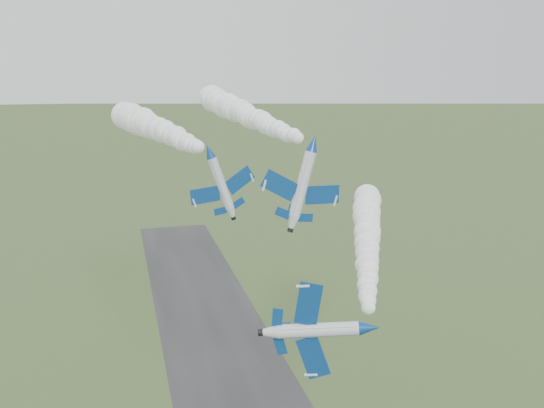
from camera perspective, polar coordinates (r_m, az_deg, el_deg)
The scene contains 6 objects.
jet_lead at distance 72.58m, azimuth 9.22°, elevation -11.48°, with size 7.91×13.90×11.86m.
smoke_trail_jet_lead at distance 101.43m, azimuth 8.95°, elevation -3.22°, with size 5.31×55.14×5.31m, color white, non-canonical shape.
jet_pair_left at distance 80.75m, azimuth -5.93°, elevation 4.99°, with size 9.00×11.24×3.70m.
smoke_trail_jet_pair_left at distance 108.57m, azimuth -10.94°, elevation 7.07°, with size 5.65×54.03×5.65m, color white, non-canonical shape.
jet_pair_right at distance 84.77m, azimuth 3.95°, elevation 5.75°, with size 11.50×14.24×4.35m.
smoke_trail_jet_pair_right at distance 118.76m, azimuth -2.67°, elevation 8.51°, with size 5.84×65.56×5.84m, color white, non-canonical shape.
Camera 1 is at (-19.25, -62.01, 58.46)m, focal length 40.00 mm.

